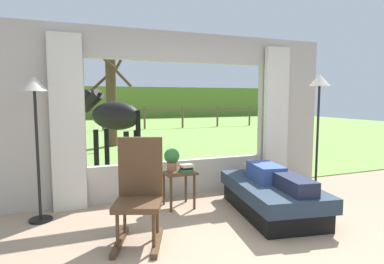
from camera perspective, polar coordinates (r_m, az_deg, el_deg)
name	(u,v)px	position (r m, az deg, el deg)	size (l,w,h in m)	color
ground_plane	(259,256)	(3.49, 11.68, -20.43)	(12.00, 12.00, 0.00)	gray
back_wall_with_window	(181,117)	(5.17, -1.88, 2.69)	(5.20, 0.12, 2.55)	#ADA599
curtain_panel_left	(67,123)	(4.73, -20.92, 1.40)	(0.44, 0.10, 2.40)	beige
curtain_panel_right	(276,118)	(5.84, 14.42, 2.39)	(0.44, 0.10, 2.40)	beige
outdoor_pasture_lawn	(103,131)	(15.93, -15.19, 0.20)	(36.00, 21.68, 0.02)	#759E47
distant_hill_ridge	(88,103)	(25.66, -17.73, 4.88)	(36.00, 2.00, 2.40)	olive
recliner_sofa	(271,197)	(4.59, 13.69, -10.99)	(1.17, 1.83, 0.42)	black
reclining_person	(274,176)	(4.47, 14.15, -7.42)	(0.43, 1.43, 0.22)	#334C8C
rocking_chair	(139,191)	(3.60, -9.16, -10.20)	(0.67, 0.80, 1.12)	#4C331E
side_table	(179,177)	(4.66, -2.34, -7.92)	(0.44, 0.44, 0.52)	#4C331E
potted_plant	(172,158)	(4.63, -3.54, -4.51)	(0.22, 0.22, 0.32)	#9E6042
book_stack	(187,168)	(4.60, -0.96, -6.28)	(0.20, 0.17, 0.10)	#337247
floor_lamp_left	(35,105)	(4.42, -25.69, 4.26)	(0.32, 0.32, 1.81)	black
floor_lamp_right	(319,98)	(5.39, 21.27, 5.48)	(0.32, 0.32, 1.90)	black
horse	(112,116)	(7.14, -13.71, 2.66)	(1.42, 1.62, 1.73)	black
pasture_tree	(111,97)	(10.66, -13.90, 5.99)	(1.40, 1.32, 3.29)	#4C3823
pasture_fence_line	(103,115)	(15.97, -15.30, 2.86)	(16.10, 0.10, 1.10)	brown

